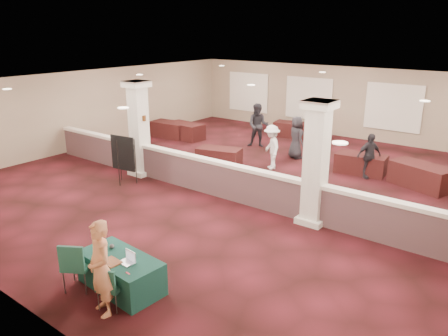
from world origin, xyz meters
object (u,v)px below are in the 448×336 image
Objects in this scene: conf_chair_side at (75,263)px; attendee_c at (369,156)px; easel_board at (123,154)px; woman at (101,269)px; far_table_front_right at (421,176)px; near_table at (121,272)px; attendee_b at (272,147)px; far_table_back_center at (293,130)px; attendee_d at (296,137)px; far_table_back_left at (185,131)px; far_table_back_right at (361,164)px; far_table_front_left at (170,129)px; far_table_front_center at (219,157)px; attendee_a at (258,126)px; conf_chair_main at (109,284)px.

attendee_c is (2.05, 9.96, 0.16)m from conf_chair_side.
woman is (4.97, -4.70, -0.13)m from easel_board.
conf_chair_side reaches higher than far_table_front_right.
attendee_b is (-1.67, 8.27, 0.46)m from near_table.
conf_chair_side is 13.87m from far_table_back_center.
near_table is 0.96m from woman.
attendee_d is (-3.07, 0.62, 0.05)m from attendee_c.
far_table_back_left is (-2.51, 5.70, -0.65)m from easel_board.
attendee_d is at bearing 113.86° from attendee_c.
far_table_back_right is (5.71, 5.70, -0.67)m from easel_board.
woman is at bearing -38.62° from conf_chair_side.
far_table_back_center is at bearing 37.87° from far_table_front_left.
attendee_c is at bearing -160.02° from attendee_d.
easel_board is at bearing 153.64° from woman.
conf_chair_side is 0.58× the size of woman.
woman is 1.06× the size of far_table_back_center.
far_table_front_left is at bearing -165.68° from far_table_back_left.
far_table_front_center is 0.96× the size of far_table_back_center.
far_table_back_left is 8.60m from attendee_c.
attendee_d is at bearing 63.91° from conf_chair_side.
attendee_d is at bearing 54.89° from far_table_front_center.
far_table_front_left is at bearing 180.00° from far_table_front_right.
conf_chair_side is at bearing -110.24° from far_table_front_right.
far_table_back_left reaches higher than far_table_back_center.
conf_chair_side reaches higher than far_table_back_center.
far_table_front_left is at bearing 35.97° from attendee_d.
easel_board is at bearing 166.82° from attendee_c.
conf_chair_side is 10.17m from attendee_c.
woman is at bearing 131.88° from attendee_d.
easel_board is 6.84m from woman.
conf_chair_side reaches higher than far_table_back_left.
far_table_back_left is (-10.24, 0.20, -0.02)m from far_table_front_right.
attendee_c is at bearing -36.68° from far_table_back_center.
far_table_front_center is 4.34m from far_table_back_left.
far_table_back_left is (-7.12, 9.70, 0.02)m from near_table.
far_table_back_right is (-2.03, 0.20, -0.03)m from far_table_front_right.
far_table_front_left is (-3.29, 5.50, -0.66)m from easel_board.
far_table_front_right reaches higher than far_table_back_right.
attendee_a reaches higher than attendee_b.
woman is at bearing -59.13° from near_table.
far_table_back_center is at bearing 75.25° from easel_board.
far_table_back_center is (1.21, 9.00, -0.67)m from easel_board.
attendee_a reaches higher than conf_chair_side.
far_table_front_right is 1.20× the size of attendee_c.
easel_board is 5.19m from attendee_b.
far_table_front_center is at bearing 86.31° from attendee_d.
woman is 1.00× the size of far_table_back_left.
attendee_d is at bearing 56.33° from easel_board.
attendee_a reaches higher than far_table_back_center.
conf_chair_main is 0.84× the size of conf_chair_side.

